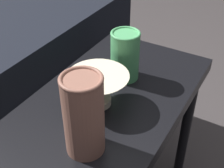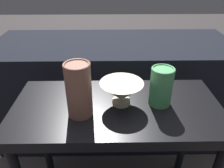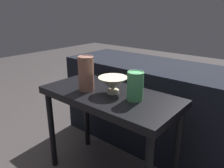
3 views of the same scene
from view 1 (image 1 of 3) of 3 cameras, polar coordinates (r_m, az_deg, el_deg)
The scene contains 4 objects.
table at distance 0.86m, azimuth -2.25°, elevation -8.16°, with size 0.77×0.37×0.56m.
bowl at distance 0.79m, azimuth -2.55°, elevation -0.66°, with size 0.16×0.16×0.09m.
vase_textured_left at distance 0.64m, azimuth -5.22°, elevation -5.60°, with size 0.09×0.09×0.19m.
vase_colorful_right at distance 0.88m, azimuth 2.39°, elevation 5.33°, with size 0.08×0.08×0.15m.
Camera 1 is at (-0.51, -0.34, 1.08)m, focal length 50.00 mm.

